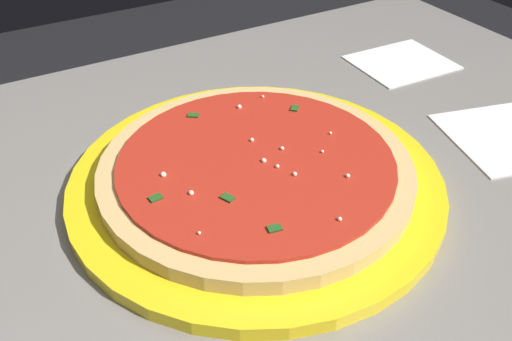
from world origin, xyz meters
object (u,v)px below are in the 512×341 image
Objects in this scene: serving_plate at (256,181)px; pizza at (256,167)px; napkin_loose_left at (512,136)px; napkin_folded_right at (401,62)px.

pizza is at bearing 166.87° from serving_plate.
napkin_loose_left is (0.31, -0.07, -0.01)m from serving_plate.
pizza is 0.36m from napkin_folded_right.
pizza reaches higher than napkin_loose_left.
serving_plate is 0.02m from pizza.
serving_plate is 1.20× the size of pizza.
pizza is at bearing 167.11° from napkin_loose_left.
pizza is at bearing -156.41° from napkin_folded_right.
serving_plate is 2.83× the size of napkin_folded_right.
serving_plate reaches higher than napkin_loose_left.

